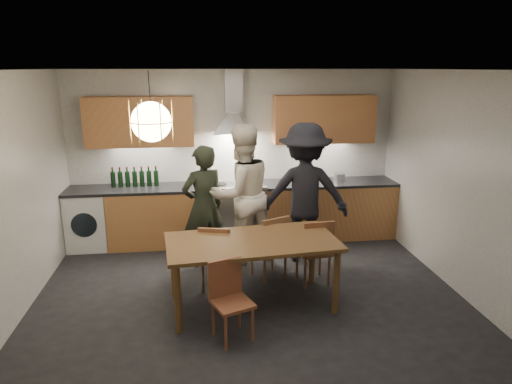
{
  "coord_description": "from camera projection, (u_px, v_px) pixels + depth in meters",
  "views": [
    {
      "loc": [
        -0.55,
        -4.75,
        2.62
      ],
      "look_at": [
        0.12,
        0.4,
        1.2
      ],
      "focal_mm": 32.0,
      "sensor_mm": 36.0,
      "label": 1
    }
  ],
  "objects": [
    {
      "name": "ground",
      "position": [
        250.0,
        301.0,
        5.31
      ],
      "size": [
        5.0,
        5.0,
        0.0
      ],
      "primitive_type": "plane",
      "color": "black",
      "rests_on": "ground"
    },
    {
      "name": "room_shell",
      "position": [
        250.0,
        156.0,
        4.86
      ],
      "size": [
        5.02,
        4.52,
        2.61
      ],
      "color": "silver",
      "rests_on": "ground"
    },
    {
      "name": "counter_run",
      "position": [
        237.0,
        213.0,
        7.06
      ],
      "size": [
        5.0,
        0.62,
        0.9
      ],
      "color": "tan",
      "rests_on": "ground"
    },
    {
      "name": "range_stove",
      "position": [
        236.0,
        213.0,
        7.05
      ],
      "size": [
        0.9,
        0.6,
        0.92
      ],
      "color": "silver",
      "rests_on": "ground"
    },
    {
      "name": "wall_fixtures",
      "position": [
        234.0,
        120.0,
        6.79
      ],
      "size": [
        4.3,
        0.54,
        1.1
      ],
      "color": "tan",
      "rests_on": "ground"
    },
    {
      "name": "pendant_lamp",
      "position": [
        151.0,
        122.0,
        4.54
      ],
      "size": [
        0.43,
        0.43,
        0.7
      ],
      "color": "black",
      "rests_on": "ground"
    },
    {
      "name": "dining_table",
      "position": [
        252.0,
        248.0,
        5.04
      ],
      "size": [
        1.95,
        1.11,
        0.79
      ],
      "rotation": [
        0.0,
        0.0,
        0.1
      ],
      "color": "brown",
      "rests_on": "ground"
    },
    {
      "name": "chair_back_left",
      "position": [
        216.0,
        254.0,
        5.42
      ],
      "size": [
        0.46,
        0.46,
        0.84
      ],
      "rotation": [
        0.0,
        0.0,
        2.88
      ],
      "color": "brown",
      "rests_on": "ground"
    },
    {
      "name": "chair_back_mid",
      "position": [
        272.0,
        244.0,
        5.72
      ],
      "size": [
        0.5,
        0.5,
        0.85
      ],
      "rotation": [
        0.0,
        0.0,
        3.55
      ],
      "color": "brown",
      "rests_on": "ground"
    },
    {
      "name": "chair_back_right",
      "position": [
        316.0,
        248.0,
        5.58
      ],
      "size": [
        0.42,
        0.42,
        0.85
      ],
      "rotation": [
        0.0,
        0.0,
        3.24
      ],
      "color": "brown",
      "rests_on": "ground"
    },
    {
      "name": "chair_front",
      "position": [
        229.0,
        294.0,
        4.52
      ],
      "size": [
        0.47,
        0.47,
        0.8
      ],
      "rotation": [
        0.0,
        0.0,
        0.38
      ],
      "color": "brown",
      "rests_on": "ground"
    },
    {
      "name": "person_left",
      "position": [
        204.0,
        206.0,
        6.1
      ],
      "size": [
        0.71,
        0.61,
        1.66
      ],
      "primitive_type": "imported",
      "rotation": [
        0.0,
        0.0,
        3.57
      ],
      "color": "black",
      "rests_on": "ground"
    },
    {
      "name": "person_mid",
      "position": [
        241.0,
        194.0,
        6.2
      ],
      "size": [
        1.13,
        1.02,
        1.91
      ],
      "primitive_type": "imported",
      "rotation": [
        0.0,
        0.0,
        3.53
      ],
      "color": "silver",
      "rests_on": "ground"
    },
    {
      "name": "person_right",
      "position": [
        304.0,
        193.0,
        6.26
      ],
      "size": [
        1.31,
        0.85,
        1.92
      ],
      "primitive_type": "imported",
      "rotation": [
        0.0,
        0.0,
        3.03
      ],
      "color": "black",
      "rests_on": "ground"
    },
    {
      "name": "mixing_bowl",
      "position": [
        308.0,
        182.0,
        6.99
      ],
      "size": [
        0.34,
        0.34,
        0.07
      ],
      "primitive_type": "imported",
      "rotation": [
        0.0,
        0.0,
        0.33
      ],
      "color": "silver",
      "rests_on": "counter_run"
    },
    {
      "name": "stock_pot",
      "position": [
        339.0,
        177.0,
        7.14
      ],
      "size": [
        0.19,
        0.19,
        0.12
      ],
      "primitive_type": "cylinder",
      "rotation": [
        0.0,
        0.0,
        0.09
      ],
      "color": "silver",
      "rests_on": "counter_run"
    },
    {
      "name": "wine_bottles",
      "position": [
        135.0,
        177.0,
        6.8
      ],
      "size": [
        0.7,
        0.07,
        0.3
      ],
      "color": "black",
      "rests_on": "counter_run"
    }
  ]
}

